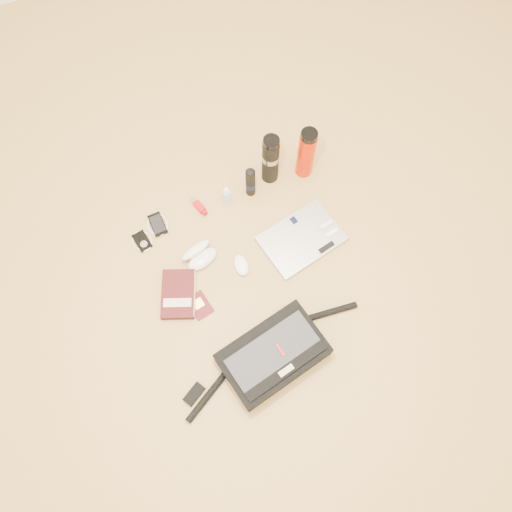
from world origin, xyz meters
The scene contains 14 objects.
ground centered at (0.00, 0.00, 0.00)m, with size 4.00×4.00×0.00m, color #B38C4A.
messenger_bag centered at (-0.06, -0.31, 0.05)m, with size 0.82×0.32×0.11m.
laptop centered at (0.27, 0.11, 0.01)m, with size 0.38×0.30×0.03m.
book centered at (-0.31, 0.08, 0.02)m, with size 0.21×0.25×0.04m.
passport centered at (-0.25, 0.01, 0.00)m, with size 0.10×0.12×0.01m.
mouse centered at (-0.02, 0.10, 0.02)m, with size 0.07×0.10×0.03m.
sunglasses_case centered at (-0.17, 0.21, 0.03)m, with size 0.17×0.15×0.08m.
ipod centered at (-0.38, 0.38, 0.01)m, with size 0.09×0.10×0.01m.
phone centered at (-0.29, 0.43, 0.01)m, with size 0.09×0.11×0.01m.
inhaler centered at (-0.09, 0.44, 0.01)m, with size 0.05×0.10×0.03m.
spray_bottle centered at (0.04, 0.41, 0.05)m, with size 0.03×0.03×0.12m.
aerosol_can centered at (0.16, 0.41, 0.09)m, with size 0.06×0.06×0.19m.
thermos_black centered at (0.27, 0.46, 0.15)m, with size 0.10×0.10×0.29m.
thermos_red centered at (0.43, 0.42, 0.15)m, with size 0.09×0.09×0.30m.
Camera 1 is at (-0.26, -0.60, 2.03)m, focal length 35.00 mm.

